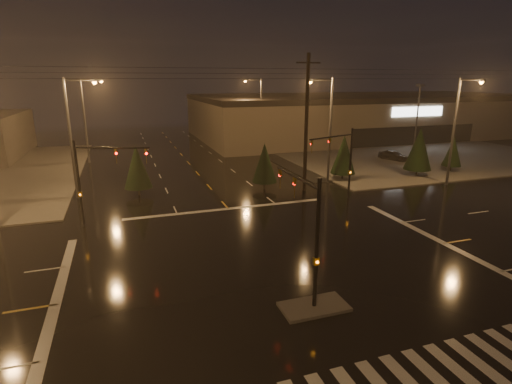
{
  "coord_description": "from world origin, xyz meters",
  "views": [
    {
      "loc": [
        -7.47,
        -18.06,
        9.84
      ],
      "look_at": [
        0.25,
        4.86,
        3.0
      ],
      "focal_mm": 28.0,
      "sensor_mm": 36.0,
      "label": 1
    }
  ],
  "objects": [
    {
      "name": "utility_pole_1",
      "position": [
        8.0,
        14.0,
        6.13
      ],
      "size": [
        2.2,
        0.32,
        12.0
      ],
      "color": "black",
      "rests_on": "ground"
    },
    {
      "name": "streetlight_1",
      "position": [
        -11.18,
        18.0,
        5.8
      ],
      "size": [
        2.77,
        0.32,
        10.0
      ],
      "color": "#38383A",
      "rests_on": "ground"
    },
    {
      "name": "streetlight_6",
      "position": [
        22.0,
        11.18,
        5.8
      ],
      "size": [
        0.32,
        2.77,
        10.0
      ],
      "color": "#38383A",
      "rests_on": "ground"
    },
    {
      "name": "car_parked",
      "position": [
        24.72,
        23.29,
        0.65
      ],
      "size": [
        2.8,
        4.13,
        1.31
      ],
      "primitive_type": "imported",
      "rotation": [
        0.0,
        0.0,
        0.36
      ],
      "color": "black",
      "rests_on": "ground"
    },
    {
      "name": "signal_mast_ne",
      "position": [
        9.5,
        10.14,
        3.79
      ],
      "size": [
        4.84,
        1.86,
        6.0
      ],
      "color": "black",
      "rests_on": "ground"
    },
    {
      "name": "conifer_3",
      "position": [
        -6.45,
        17.27,
        2.58
      ],
      "size": [
        2.4,
        2.4,
        4.46
      ],
      "color": "black",
      "rests_on": "ground"
    },
    {
      "name": "conifer_1",
      "position": [
        21.8,
        15.54,
        2.88
      ],
      "size": [
        2.8,
        2.8,
        5.07
      ],
      "color": "black",
      "rests_on": "ground"
    },
    {
      "name": "stop_bar_far",
      "position": [
        0.0,
        11.0,
        0.01
      ],
      "size": [
        16.0,
        0.5,
        0.01
      ],
      "primitive_type": "cube",
      "color": "beige",
      "rests_on": "ground"
    },
    {
      "name": "streetlight_4",
      "position": [
        11.18,
        36.0,
        5.8
      ],
      "size": [
        2.77,
        0.32,
        10.0
      ],
      "color": "#38383A",
      "rests_on": "ground"
    },
    {
      "name": "median_island",
      "position": [
        0.0,
        -4.0,
        0.07
      ],
      "size": [
        3.0,
        1.6,
        0.15
      ],
      "primitive_type": "cube",
      "color": "#4D4A45",
      "rests_on": "ground"
    },
    {
      "name": "conifer_2",
      "position": [
        26.61,
        15.84,
        2.28
      ],
      "size": [
        2.02,
        2.02,
        3.86
      ],
      "color": "black",
      "rests_on": "ground"
    },
    {
      "name": "retail_building",
      "position": [
        35.0,
        45.99,
        3.84
      ],
      "size": [
        60.2,
        28.3,
        7.2
      ],
      "color": "#706850",
      "rests_on": "ground"
    },
    {
      "name": "conifer_0",
      "position": [
        13.42,
        16.46,
        2.61
      ],
      "size": [
        2.45,
        2.45,
        4.53
      ],
      "color": "black",
      "rests_on": "ground"
    },
    {
      "name": "signal_mast_nw",
      "position": [
        -9.5,
        10.14,
        3.79
      ],
      "size": [
        4.84,
        1.86,
        6.0
      ],
      "color": "black",
      "rests_on": "ground"
    },
    {
      "name": "streetlight_3",
      "position": [
        11.18,
        16.0,
        5.8
      ],
      "size": [
        2.77,
        0.32,
        10.0
      ],
      "color": "#38383A",
      "rests_on": "ground"
    },
    {
      "name": "streetlight_2",
      "position": [
        -11.18,
        34.0,
        5.8
      ],
      "size": [
        2.77,
        0.32,
        10.0
      ],
      "color": "#38383A",
      "rests_on": "ground"
    },
    {
      "name": "conifer_4",
      "position": [
        4.71,
        15.65,
        2.49
      ],
      "size": [
        2.3,
        2.3,
        4.29
      ],
      "color": "black",
      "rests_on": "ground"
    },
    {
      "name": "ground",
      "position": [
        0.0,
        0.0,
        0.0
      ],
      "size": [
        140.0,
        140.0,
        0.0
      ],
      "primitive_type": "plane",
      "color": "black",
      "rests_on": "ground"
    },
    {
      "name": "sidewalk_ne",
      "position": [
        30.0,
        30.0,
        0.06
      ],
      "size": [
        36.0,
        36.0,
        0.12
      ],
      "primitive_type": "cube",
      "color": "#4D4A45",
      "rests_on": "ground"
    },
    {
      "name": "parking_lot",
      "position": [
        35.0,
        28.0,
        0.04
      ],
      "size": [
        50.0,
        24.0,
        0.08
      ],
      "primitive_type": "cube",
      "color": "black",
      "rests_on": "ground"
    },
    {
      "name": "signal_mast_median",
      "position": [
        0.0,
        -3.07,
        3.75
      ],
      "size": [
        0.25,
        4.59,
        6.0
      ],
      "color": "black",
      "rests_on": "ground"
    }
  ]
}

